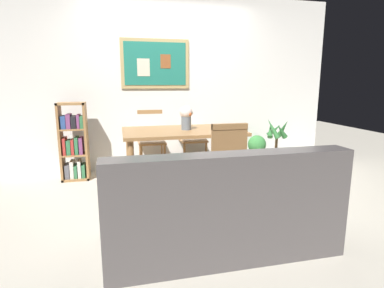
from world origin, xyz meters
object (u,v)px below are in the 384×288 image
object	(u,v)px
leather_couch	(219,211)
potted_palm	(276,151)
dining_chair_far_left	(151,135)
dining_table	(183,137)
bookshelf	(74,144)
potted_ivy	(257,149)
dining_chair_far_right	(192,133)
flower_vase	(186,116)
dining_chair_near_right	(226,157)

from	to	relation	value
leather_couch	potted_palm	world-z (taller)	leather_couch
dining_chair_far_left	leather_couch	size ratio (longest dim) A/B	0.51
dining_table	bookshelf	world-z (taller)	bookshelf
dining_table	potted_ivy	size ratio (longest dim) A/B	2.99
leather_couch	potted_ivy	xyz separation A→B (m)	(1.40, 2.31, -0.04)
dining_chair_far_left	dining_chair_far_right	distance (m)	0.64
dining_chair_far_left	bookshelf	distance (m)	1.11
potted_palm	flower_vase	world-z (taller)	flower_vase
dining_chair_near_right	dining_chair_far_right	distance (m)	1.63
dining_chair_far_right	bookshelf	xyz separation A→B (m)	(-1.72, -0.28, -0.04)
potted_ivy	flower_vase	xyz separation A→B (m)	(-1.31, -0.66, 0.63)
bookshelf	potted_palm	xyz separation A→B (m)	(2.88, -0.28, -0.19)
bookshelf	potted_palm	bearing A→B (deg)	-5.55
dining_table	potted_palm	bearing A→B (deg)	9.66
flower_vase	potted_palm	bearing A→B (deg)	10.10
potted_palm	leather_couch	bearing A→B (deg)	-128.67
leather_couch	potted_palm	size ratio (longest dim) A/B	2.21
potted_palm	dining_chair_far_left	bearing A→B (deg)	163.49
potted_palm	flower_vase	xyz separation A→B (m)	(-1.43, -0.25, 0.59)
dining_chair_near_right	dining_chair_far_right	bearing A→B (deg)	89.78
dining_chair_far_left	dining_chair_near_right	distance (m)	1.72
dining_chair_far_left	dining_chair_far_right	size ratio (longest dim) A/B	1.00
dining_table	leather_couch	world-z (taller)	leather_couch
dining_table	potted_palm	distance (m)	1.53
dining_chair_far_left	potted_ivy	xyz separation A→B (m)	(1.69, -0.13, -0.27)
dining_chair_far_left	potted_palm	size ratio (longest dim) A/B	1.12
leather_couch	potted_ivy	distance (m)	2.70
dining_chair_near_right	dining_chair_far_left	bearing A→B (deg)	111.63
dining_chair_near_right	leather_couch	distance (m)	0.94
potted_ivy	potted_palm	distance (m)	0.42
dining_table	flower_vase	size ratio (longest dim) A/B	4.94
dining_table	dining_chair_far_right	xyz separation A→B (m)	(0.31, 0.81, -0.09)
dining_chair_far_left	dining_chair_far_right	world-z (taller)	same
leather_couch	flower_vase	bearing A→B (deg)	86.77
leather_couch	potted_ivy	size ratio (longest dim) A/B	3.55
dining_chair_near_right	potted_ivy	world-z (taller)	dining_chair_near_right
dining_table	flower_vase	world-z (taller)	flower_vase
dining_chair_far_left	dining_chair_far_right	xyz separation A→B (m)	(0.64, 0.03, 0.00)
dining_chair_far_left	potted_palm	world-z (taller)	dining_chair_far_left
dining_chair_near_right	potted_ivy	xyz separation A→B (m)	(1.06, 1.47, -0.27)
dining_chair_far_left	flower_vase	world-z (taller)	flower_vase
dining_table	bookshelf	xyz separation A→B (m)	(-1.41, 0.53, -0.14)
dining_chair_near_right	leather_couch	xyz separation A→B (m)	(-0.35, -0.84, -0.23)
dining_table	potted_ivy	distance (m)	1.55
dining_chair_near_right	dining_chair_far_right	world-z (taller)	same
bookshelf	potted_palm	size ratio (longest dim) A/B	1.30
dining_chair_near_right	potted_ivy	size ratio (longest dim) A/B	1.80
dining_chair_near_right	dining_chair_far_right	xyz separation A→B (m)	(0.01, 1.63, 0.00)
dining_table	flower_vase	bearing A→B (deg)	-3.40
dining_chair_far_right	leather_couch	distance (m)	2.50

